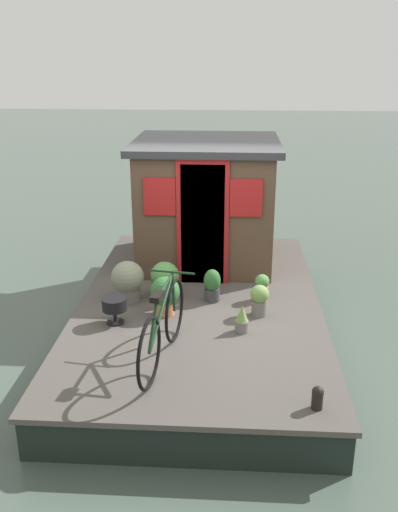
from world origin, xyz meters
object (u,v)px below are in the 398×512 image
at_px(potted_plant_mint, 242,319).
at_px(potted_plant_rosemary, 128,280).
at_px(bicycle, 163,327).
at_px(potted_plant_lavender, 259,299).
at_px(potted_plant_geranium, 165,294).
at_px(potted_plant_thyme, 212,285).
at_px(potted_plant_sage, 165,280).
at_px(potted_plant_ivy, 262,287).
at_px(houseboat_cabin, 206,201).
at_px(charcoal_grill, 114,305).
at_px(mooring_bollard, 317,397).

relative_size(potted_plant_mint, potted_plant_rosemary, 0.63).
relative_size(bicycle, potted_plant_rosemary, 3.12).
bearing_deg(potted_plant_lavender, potted_plant_rosemary, 78.38).
height_order(potted_plant_geranium, potted_plant_thyme, potted_plant_geranium).
distance_m(potted_plant_sage, potted_plant_ivy, 1.29).
relative_size(potted_plant_geranium, potted_plant_rosemary, 0.92).
height_order(houseboat_cabin, potted_plant_lavender, houseboat_cabin).
distance_m(potted_plant_thyme, potted_plant_ivy, 0.66).
distance_m(potted_plant_thyme, charcoal_grill, 1.35).
height_order(potted_plant_mint, potted_plant_sage, potted_plant_sage).
relative_size(potted_plant_geranium, mooring_bollard, 2.13).
height_order(bicycle, potted_plant_lavender, bicycle).
relative_size(houseboat_cabin, potted_plant_rosemary, 4.00).
bearing_deg(potted_plant_rosemary, houseboat_cabin, -30.98).
height_order(potted_plant_ivy, charcoal_grill, potted_plant_ivy).
height_order(bicycle, charcoal_grill, bicycle).
relative_size(houseboat_cabin, potted_plant_ivy, 5.96).
bearing_deg(mooring_bollard, bicycle, 63.66).
xyz_separation_m(potted_plant_thyme, potted_plant_ivy, (0.06, -0.65, -0.03)).
distance_m(potted_plant_mint, mooring_bollard, 1.61).
xyz_separation_m(potted_plant_lavender, potted_plant_ivy, (0.45, -0.05, -0.03)).
relative_size(potted_plant_mint, potted_plant_thyme, 0.77).
bearing_deg(potted_plant_mint, potted_plant_sage, 48.11).
distance_m(potted_plant_thyme, mooring_bollard, 2.54).
relative_size(potted_plant_mint, potted_plant_ivy, 0.93).
relative_size(potted_plant_lavender, charcoal_grill, 1.23).
distance_m(houseboat_cabin, potted_plant_ivy, 1.85).
bearing_deg(potted_plant_ivy, potted_plant_thyme, 95.40).
distance_m(potted_plant_mint, potted_plant_rosemary, 1.70).
height_order(potted_plant_thyme, mooring_bollard, potted_plant_thyme).
bearing_deg(potted_plant_geranium, houseboat_cabin, -11.69).
bearing_deg(potted_plant_ivy, mooring_bollard, -170.21).
height_order(potted_plant_ivy, mooring_bollard, potted_plant_ivy).
bearing_deg(houseboat_cabin, potted_plant_mint, -167.16).
xyz_separation_m(houseboat_cabin, potted_plant_sage, (-1.48, 0.47, -0.69)).
distance_m(potted_plant_mint, potted_plant_thyme, 0.93).
distance_m(bicycle, potted_plant_thyme, 1.63).
bearing_deg(charcoal_grill, potted_plant_ivy, -66.82).
distance_m(potted_plant_lavender, mooring_bollard, 1.97).
xyz_separation_m(bicycle, potted_plant_geranium, (1.12, 0.11, -0.13)).
xyz_separation_m(potted_plant_sage, potted_plant_lavender, (-0.46, -1.24, -0.04)).
bearing_deg(potted_plant_geranium, charcoal_grill, 115.22).
relative_size(potted_plant_mint, charcoal_grill, 1.03).
bearing_deg(potted_plant_mint, mooring_bollard, -155.08).
bearing_deg(potted_plant_sage, mooring_bollard, -144.47).
height_order(potted_plant_lavender, mooring_bollard, potted_plant_lavender).
relative_size(houseboat_cabin, potted_plant_thyme, 4.91).
bearing_deg(potted_plant_sage, charcoal_grill, 146.27).
relative_size(potted_plant_thyme, potted_plant_lavender, 1.09).
xyz_separation_m(charcoal_grill, mooring_bollard, (-1.60, -2.21, -0.11)).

